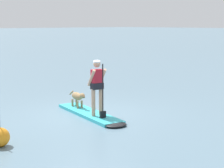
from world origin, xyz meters
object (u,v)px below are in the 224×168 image
object	(u,v)px
paddleboard	(92,115)
marker_buoy	(0,137)
dog	(78,97)
person_paddler	(97,84)

from	to	relation	value
paddleboard	marker_buoy	bearing A→B (deg)	-77.13
marker_buoy	dog	bearing A→B (deg)	116.10
paddleboard	dog	world-z (taller)	dog
person_paddler	dog	xyz separation A→B (m)	(-1.33, 0.26, -0.63)
person_paddler	marker_buoy	xyz separation A→B (m)	(0.49, -3.45, -0.86)
person_paddler	marker_buoy	distance (m)	3.59
dog	marker_buoy	distance (m)	4.14
paddleboard	marker_buoy	distance (m)	3.61
dog	marker_buoy	bearing A→B (deg)	-63.90
dog	marker_buoy	world-z (taller)	marker_buoy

